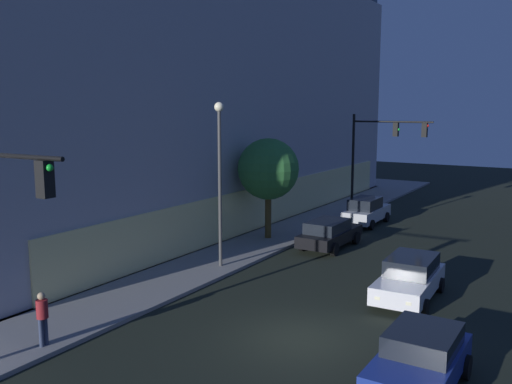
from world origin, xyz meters
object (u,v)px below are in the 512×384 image
object	(u,v)px
car_black	(329,233)
car_white	(410,278)
sidewalk_tree	(268,169)
pedestrian_waiting	(42,314)
modern_building	(106,81)
car_blue	(420,359)
traffic_light_far_corner	(381,145)
street_lamp_sidewalk	(220,164)
car_silver	(366,211)

from	to	relation	value
car_black	car_white	bearing A→B (deg)	-133.11
sidewalk_tree	pedestrian_waiting	size ratio (longest dim) A/B	3.29
modern_building	car_black	world-z (taller)	modern_building
car_blue	traffic_light_far_corner	bearing A→B (deg)	21.83
car_white	car_black	distance (m)	8.16
sidewalk_tree	car_blue	distance (m)	17.37
modern_building	car_white	distance (m)	28.93
car_blue	car_black	distance (m)	14.91
pedestrian_waiting	car_black	xyz separation A→B (m)	(16.27, -2.39, -0.36)
pedestrian_waiting	car_white	world-z (taller)	pedestrian_waiting
traffic_light_far_corner	street_lamp_sidewalk	world-z (taller)	street_lamp_sidewalk
modern_building	car_blue	size ratio (longest dim) A/B	9.54
street_lamp_sidewalk	pedestrian_waiting	world-z (taller)	street_lamp_sidewalk
street_lamp_sidewalk	car_blue	distance (m)	13.23
modern_building	car_black	size ratio (longest dim) A/B	8.34
street_lamp_sidewalk	sidewalk_tree	xyz separation A→B (m)	(6.04, 0.96, -0.87)
sidewalk_tree	pedestrian_waiting	bearing A→B (deg)	-175.32
traffic_light_far_corner	car_blue	xyz separation A→B (m)	(-21.15, -8.47, -4.24)
modern_building	traffic_light_far_corner	distance (m)	21.05
car_black	sidewalk_tree	bearing A→B (deg)	93.57
street_lamp_sidewalk	modern_building	bearing A→B (deg)	60.98
sidewalk_tree	car_black	distance (m)	4.94
car_silver	car_white	bearing A→B (deg)	-152.72
pedestrian_waiting	car_white	bearing A→B (deg)	-37.96
modern_building	traffic_light_far_corner	bearing A→B (deg)	-75.00
car_white	street_lamp_sidewalk	bearing A→B (deg)	94.59
car_silver	traffic_light_far_corner	bearing A→B (deg)	-4.68
car_blue	car_white	world-z (taller)	car_white
modern_building	car_silver	world-z (taller)	modern_building
sidewalk_tree	car_black	world-z (taller)	sidewalk_tree
traffic_light_far_corner	car_black	size ratio (longest dim) A/B	1.45
car_silver	modern_building	bearing A→B (deg)	99.83
traffic_light_far_corner	street_lamp_sidewalk	bearing A→B (deg)	170.61
sidewalk_tree	car_silver	world-z (taller)	sidewalk_tree
modern_building	traffic_light_far_corner	size ratio (longest dim) A/B	5.74
pedestrian_waiting	car_silver	xyz separation A→B (m)	(23.06, -1.97, -0.29)
car_silver	street_lamp_sidewalk	bearing A→B (deg)	169.93
car_white	modern_building	bearing A→B (deg)	71.06
traffic_light_far_corner	sidewalk_tree	world-z (taller)	traffic_light_far_corner
modern_building	car_silver	xyz separation A→B (m)	(3.41, -19.71, -8.69)
pedestrian_waiting	sidewalk_tree	bearing A→B (deg)	4.68
car_silver	car_blue	bearing A→B (deg)	-155.85
street_lamp_sidewalk	pedestrian_waiting	bearing A→B (deg)	-177.97
pedestrian_waiting	car_blue	size ratio (longest dim) A/B	0.41
modern_building	pedestrian_waiting	bearing A→B (deg)	-137.91
traffic_light_far_corner	street_lamp_sidewalk	xyz separation A→B (m)	(-14.97, 2.48, -0.11)
car_blue	car_black	world-z (taller)	car_blue
modern_building	street_lamp_sidewalk	distance (m)	20.41
street_lamp_sidewalk	car_silver	bearing A→B (deg)	-10.07
traffic_light_far_corner	car_silver	xyz separation A→B (m)	(-1.91, 0.16, -4.18)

